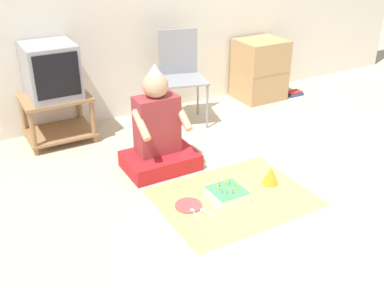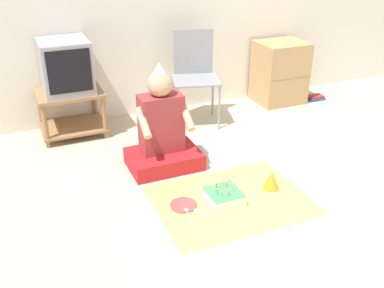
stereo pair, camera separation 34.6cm
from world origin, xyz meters
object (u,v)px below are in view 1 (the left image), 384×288
at_px(book_pile, 294,93).
at_px(birthday_cake, 227,194).
at_px(tv, 51,70).
at_px(cardboard_box_stack, 260,70).
at_px(party_hat_blue, 271,175).
at_px(person_seated, 158,135).
at_px(paper_plate, 189,205).
at_px(folding_chair, 180,70).

relative_size(book_pile, birthday_cake, 0.78).
height_order(tv, cardboard_box_stack, tv).
xyz_separation_m(book_pile, party_hat_blue, (-1.54, -1.49, 0.06)).
bearing_deg(person_seated, tv, 122.12).
distance_m(cardboard_box_stack, person_seated, 1.99).
relative_size(birthday_cake, party_hat_blue, 1.74).
xyz_separation_m(cardboard_box_stack, birthday_cake, (-1.53, -1.65, -0.30)).
distance_m(tv, party_hat_blue, 2.15).
bearing_deg(tv, person_seated, -57.88).
bearing_deg(paper_plate, party_hat_blue, -3.10).
height_order(person_seated, party_hat_blue, person_seated).
bearing_deg(tv, cardboard_box_stack, -0.33).
bearing_deg(folding_chair, cardboard_box_stack, 6.52).
bearing_deg(birthday_cake, tv, 116.40).
bearing_deg(party_hat_blue, birthday_cake, -177.16).
height_order(tv, party_hat_blue, tv).
height_order(book_pile, paper_plate, book_pile).
relative_size(tv, paper_plate, 2.40).
relative_size(person_seated, party_hat_blue, 6.20).
distance_m(book_pile, party_hat_blue, 2.15).
bearing_deg(person_seated, book_pile, 20.13).
relative_size(tv, party_hat_blue, 3.32).
distance_m(person_seated, paper_plate, 0.71).
xyz_separation_m(folding_chair, paper_plate, (-0.72, -1.46, -0.53)).
bearing_deg(party_hat_blue, paper_plate, 176.90).
xyz_separation_m(book_pile, birthday_cake, (-1.97, -1.51, 0.03)).
bearing_deg(party_hat_blue, person_seated, 133.57).
xyz_separation_m(tv, book_pile, (2.79, -0.15, -0.67)).
bearing_deg(folding_chair, book_pile, -0.32).
height_order(cardboard_box_stack, book_pile, cardboard_box_stack).
bearing_deg(birthday_cake, folding_chair, 74.59).
distance_m(tv, person_seated, 1.19).
distance_m(tv, cardboard_box_stack, 2.38).
bearing_deg(person_seated, cardboard_box_stack, 28.17).
xyz_separation_m(birthday_cake, paper_plate, (-0.30, 0.06, -0.04)).
distance_m(person_seated, party_hat_blue, 0.97).
distance_m(folding_chair, person_seated, 1.07).
height_order(folding_chair, cardboard_box_stack, folding_chair).
xyz_separation_m(folding_chair, birthday_cake, (-0.42, -1.52, -0.49)).
bearing_deg(party_hat_blue, cardboard_box_stack, 55.91).
height_order(person_seated, birthday_cake, person_seated).
bearing_deg(person_seated, paper_plate, -96.51).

